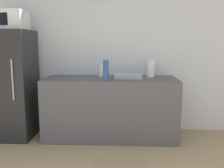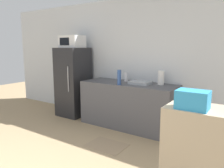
# 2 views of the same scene
# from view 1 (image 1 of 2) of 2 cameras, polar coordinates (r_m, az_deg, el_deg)

# --- Properties ---
(wall_back) EXTENTS (8.00, 0.06, 2.60)m
(wall_back) POSITION_cam_1_polar(r_m,az_deg,el_deg) (3.98, 1.37, 7.99)
(wall_back) COLOR silver
(wall_back) RESTS_ON ground_plane
(refrigerator) EXTENTS (0.62, 0.67, 1.58)m
(refrigerator) POSITION_cam_1_polar(r_m,az_deg,el_deg) (3.96, -21.97, -0.13)
(refrigerator) COLOR #232326
(refrigerator) RESTS_ON ground_plane
(microwave) EXTENTS (0.51, 0.39, 0.27)m
(microwave) POSITION_cam_1_polar(r_m,az_deg,el_deg) (3.93, -22.82, 13.30)
(microwave) COLOR white
(microwave) RESTS_ON refrigerator
(counter) EXTENTS (1.92, 0.70, 0.89)m
(counter) POSITION_cam_1_polar(r_m,az_deg,el_deg) (3.71, -0.33, -5.48)
(counter) COLOR #4C4C51
(counter) RESTS_ON ground_plane
(sink_basin) EXTENTS (0.40, 0.30, 0.06)m
(sink_basin) POSITION_cam_1_polar(r_m,az_deg,el_deg) (3.62, 3.67, 1.82)
(sink_basin) COLOR #9EA3A8
(sink_basin) RESTS_ON counter
(bottle_tall) EXTENTS (0.07, 0.07, 0.28)m
(bottle_tall) POSITION_cam_1_polar(r_m,az_deg,el_deg) (3.33, -1.38, 3.11)
(bottle_tall) COLOR #2D4C8C
(bottle_tall) RESTS_ON counter
(bottle_short) EXTENTS (0.07, 0.07, 0.18)m
(bottle_short) POSITION_cam_1_polar(r_m,az_deg,el_deg) (3.78, -2.52, 3.07)
(bottle_short) COLOR silver
(bottle_short) RESTS_ON counter
(paper_towel_roll) EXTENTS (0.12, 0.12, 0.26)m
(paper_towel_roll) POSITION_cam_1_polar(r_m,az_deg,el_deg) (3.80, 8.84, 3.61)
(paper_towel_roll) COLOR white
(paper_towel_roll) RESTS_ON counter
(kitchen_rug) EXTENTS (0.63, 0.46, 0.01)m
(kitchen_rug) POSITION_cam_1_polar(r_m,az_deg,el_deg) (2.95, 1.78, -18.64)
(kitchen_rug) COLOR #937A5B
(kitchen_rug) RESTS_ON ground_plane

